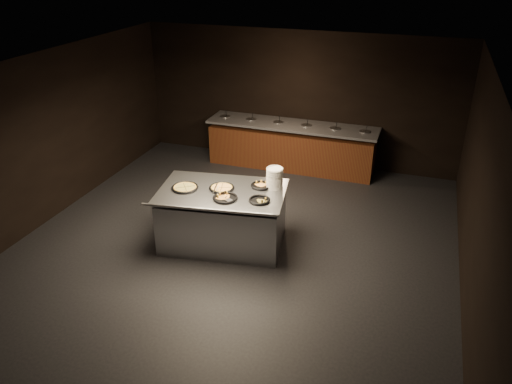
# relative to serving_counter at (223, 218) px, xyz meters

# --- Properties ---
(room) EXTENTS (7.02, 8.02, 2.92)m
(room) POSITION_rel_serving_counter_xyz_m (0.22, -0.17, 0.99)
(room) COLOR black
(room) RESTS_ON ground
(salad_bar) EXTENTS (3.70, 0.83, 1.18)m
(salad_bar) POSITION_rel_serving_counter_xyz_m (0.22, 3.39, -0.02)
(salad_bar) COLOR brown
(salad_bar) RESTS_ON ground
(serving_counter) EXTENTS (2.18, 1.59, 0.97)m
(serving_counter) POSITION_rel_serving_counter_xyz_m (0.00, 0.00, 0.00)
(serving_counter) COLOR #BBBDC2
(serving_counter) RESTS_ON ground
(plate_stack) EXTENTS (0.27, 0.27, 0.34)m
(plate_stack) POSITION_rel_serving_counter_xyz_m (0.76, 0.38, 0.67)
(plate_stack) COLOR white
(plate_stack) RESTS_ON serving_counter
(pan_veggie_whole) EXTENTS (0.43, 0.43, 0.04)m
(pan_veggie_whole) POSITION_rel_serving_counter_xyz_m (-0.59, -0.12, 0.52)
(pan_veggie_whole) COLOR black
(pan_veggie_whole) RESTS_ON serving_counter
(pan_cheese_whole) EXTENTS (0.41, 0.41, 0.04)m
(pan_cheese_whole) POSITION_rel_serving_counter_xyz_m (-0.03, 0.06, 0.52)
(pan_cheese_whole) COLOR black
(pan_cheese_whole) RESTS_ON serving_counter
(pan_cheese_slices_a) EXTENTS (0.34, 0.34, 0.04)m
(pan_cheese_slices_a) POSITION_rel_serving_counter_xyz_m (0.54, 0.35, 0.52)
(pan_cheese_slices_a) COLOR black
(pan_cheese_slices_a) RESTS_ON serving_counter
(pan_cheese_slices_b) EXTENTS (0.39, 0.39, 0.04)m
(pan_cheese_slices_b) POSITION_rel_serving_counter_xyz_m (0.16, -0.24, 0.52)
(pan_cheese_slices_b) COLOR black
(pan_cheese_slices_b) RESTS_ON serving_counter
(pan_veggie_slices) EXTENTS (0.33, 0.33, 0.04)m
(pan_veggie_slices) POSITION_rel_serving_counter_xyz_m (0.68, -0.14, 0.52)
(pan_veggie_slices) COLOR black
(pan_veggie_slices) RESTS_ON serving_counter
(server_left) EXTENTS (0.09, 0.30, 0.14)m
(server_left) POSITION_rel_serving_counter_xyz_m (-0.06, -0.08, 0.57)
(server_left) COLOR #BBBDC2
(server_left) RESTS_ON serving_counter
(server_right) EXTENTS (0.28, 0.21, 0.15)m
(server_right) POSITION_rel_serving_counter_xyz_m (0.15, -0.25, 0.58)
(server_right) COLOR #BBBDC2
(server_right) RESTS_ON serving_counter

